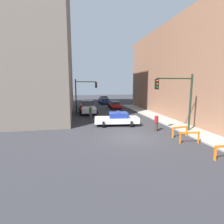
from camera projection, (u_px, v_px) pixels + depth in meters
ground_plane at (131, 138)px, 14.56m from camera, size 120.00×120.00×0.00m
sidewalk_right at (196, 133)px, 15.78m from camera, size 2.40×44.00×0.12m
building_corner_left at (17, 26)px, 23.80m from camera, size 14.00×20.00×24.58m
building_right at (207, 71)px, 23.98m from camera, size 12.00×28.00×12.39m
traffic_light_near at (179, 94)px, 15.64m from camera, size 3.64×0.35×5.20m
traffic_light_far at (83, 91)px, 27.48m from camera, size 3.44×0.35×5.20m
police_car at (117, 119)px, 18.84m from camera, size 4.90×2.75×1.52m
white_truck at (88, 107)px, 26.76m from camera, size 2.64×5.40×1.90m
parked_car_near at (115, 105)px, 32.35m from camera, size 2.44×4.40×1.31m
parked_car_mid at (104, 101)px, 39.60m from camera, size 2.39×4.37×1.31m
parked_car_far at (104, 98)px, 46.60m from camera, size 2.44×4.40×1.31m
pedestrian_crossing at (90, 112)px, 22.59m from camera, size 0.46×0.46×1.66m
pedestrian_corner at (81, 109)px, 24.95m from camera, size 0.51×0.51×1.66m
pedestrian_sidewalk at (156, 122)px, 16.45m from camera, size 0.49×0.49×1.66m
barrier_mid at (190, 135)px, 13.07m from camera, size 1.59×0.35×0.90m
barrier_back at (180, 130)px, 14.69m from camera, size 1.59×0.39×0.90m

